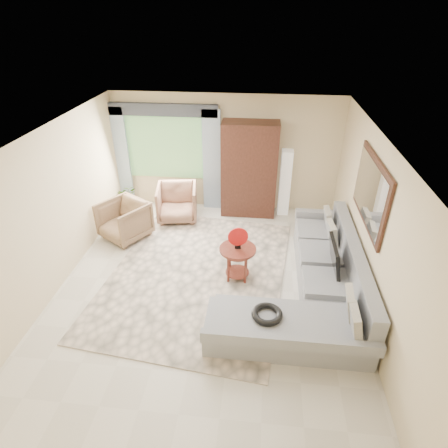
# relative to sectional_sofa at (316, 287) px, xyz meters

# --- Properties ---
(ground) EXTENTS (6.00, 6.00, 0.00)m
(ground) POSITION_rel_sectional_sofa_xyz_m (-1.78, 0.18, -0.28)
(ground) COLOR silver
(ground) RESTS_ON ground
(area_rug) EXTENTS (3.43, 4.31, 0.02)m
(area_rug) POSITION_rel_sectional_sofa_xyz_m (-2.00, 0.49, -0.27)
(area_rug) COLOR beige
(area_rug) RESTS_ON ground
(sectional_sofa) EXTENTS (2.30, 3.46, 0.90)m
(sectional_sofa) POSITION_rel_sectional_sofa_xyz_m (0.00, 0.00, 0.00)
(sectional_sofa) COLOR gray
(sectional_sofa) RESTS_ON ground
(tv_screen) EXTENTS (0.14, 0.74, 0.48)m
(tv_screen) POSITION_rel_sectional_sofa_xyz_m (0.27, 0.28, 0.44)
(tv_screen) COLOR black
(tv_screen) RESTS_ON sectional_sofa
(garden_hose) EXTENTS (0.43, 0.43, 0.09)m
(garden_hose) POSITION_rel_sectional_sofa_xyz_m (-0.78, -0.96, 0.26)
(garden_hose) COLOR black
(garden_hose) RESTS_ON sectional_sofa
(coffee_table) EXTENTS (0.63, 0.63, 0.63)m
(coffee_table) POSITION_rel_sectional_sofa_xyz_m (-1.29, 0.46, 0.05)
(coffee_table) COLOR #541F16
(coffee_table) RESTS_ON ground
(red_disc) EXTENTS (0.34, 0.09, 0.34)m
(red_disc) POSITION_rel_sectional_sofa_xyz_m (-1.29, 0.46, 0.57)
(red_disc) COLOR red
(red_disc) RESTS_ON coffee_table
(armchair_left) EXTENTS (1.17, 1.18, 0.79)m
(armchair_left) POSITION_rel_sectional_sofa_xyz_m (-3.68, 1.56, 0.11)
(armchair_left) COLOR #916C4F
(armchair_left) RESTS_ON ground
(armchair_right) EXTENTS (0.97, 0.99, 0.79)m
(armchair_right) POSITION_rel_sectional_sofa_xyz_m (-2.78, 2.44, 0.11)
(armchair_right) COLOR #9B7255
(armchair_right) RESTS_ON ground
(potted_plant) EXTENTS (0.57, 0.54, 0.50)m
(potted_plant) POSITION_rel_sectional_sofa_xyz_m (-4.15, 2.99, -0.03)
(potted_plant) COLOR #999999
(potted_plant) RESTS_ON ground
(armoire) EXTENTS (1.20, 0.55, 2.10)m
(armoire) POSITION_rel_sectional_sofa_xyz_m (-1.23, 2.90, 0.77)
(armoire) COLOR #321A10
(armoire) RESTS_ON ground
(floor_lamp) EXTENTS (0.24, 0.24, 1.50)m
(floor_lamp) POSITION_rel_sectional_sofa_xyz_m (-0.43, 2.96, 0.47)
(floor_lamp) COLOR silver
(floor_lamp) RESTS_ON ground
(window) EXTENTS (1.80, 0.04, 1.40)m
(window) POSITION_rel_sectional_sofa_xyz_m (-3.13, 3.15, 1.12)
(window) COLOR #669E59
(window) RESTS_ON wall_back
(curtain_left) EXTENTS (0.40, 0.08, 2.30)m
(curtain_left) POSITION_rel_sectional_sofa_xyz_m (-4.18, 3.06, 0.87)
(curtain_left) COLOR #9EB7CC
(curtain_left) RESTS_ON ground
(curtain_right) EXTENTS (0.40, 0.08, 2.30)m
(curtain_right) POSITION_rel_sectional_sofa_xyz_m (-2.08, 3.06, 0.87)
(curtain_right) COLOR #9EB7CC
(curtain_right) RESTS_ON ground
(valance) EXTENTS (2.40, 0.12, 0.26)m
(valance) POSITION_rel_sectional_sofa_xyz_m (-3.13, 3.08, 1.97)
(valance) COLOR #1E232D
(valance) RESTS_ON wall_back
(wall_mirror) EXTENTS (0.05, 1.70, 1.05)m
(wall_mirror) POSITION_rel_sectional_sofa_xyz_m (0.68, 0.53, 1.47)
(wall_mirror) COLOR black
(wall_mirror) RESTS_ON wall_right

